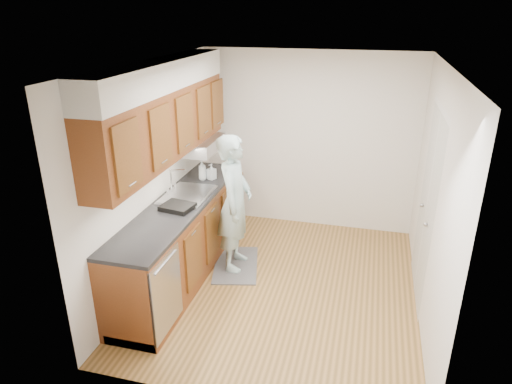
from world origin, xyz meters
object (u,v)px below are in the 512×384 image
person (235,194)px  soap_bottle_b (211,171)px  soap_bottle_a (202,170)px  dish_rack (178,207)px  soap_bottle_c (205,172)px

person → soap_bottle_b: (-0.46, 0.48, 0.08)m
soap_bottle_a → dish_rack: (0.06, -0.94, -0.11)m
person → soap_bottle_a: 0.72m
person → dish_rack: person is taller
person → dish_rack: bearing=131.9°
soap_bottle_b → soap_bottle_c: soap_bottle_b is taller
person → soap_bottle_a: (-0.56, 0.43, 0.11)m
person → soap_bottle_c: (-0.56, 0.50, 0.06)m
soap_bottle_a → dish_rack: size_ratio=0.79×
soap_bottle_b → soap_bottle_c: bearing=167.9°
person → soap_bottle_b: size_ratio=9.21×
soap_bottle_b → soap_bottle_c: (-0.10, 0.02, -0.02)m
soap_bottle_c → soap_bottle_b: bearing=-12.1°
dish_rack → soap_bottle_c: bearing=102.7°
soap_bottle_a → soap_bottle_b: 0.12m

